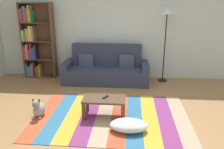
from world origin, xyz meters
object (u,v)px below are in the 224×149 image
object	(u,v)px
dog	(38,109)
standing_lamp	(167,21)
coffee_table	(104,101)
pouf	(129,125)
couch	(106,70)
tv_remote	(105,97)
bookshelf	(35,43)

from	to	relation	value
dog	standing_lamp	distance (m)	3.77
coffee_table	pouf	world-z (taller)	coffee_table
couch	tv_remote	world-z (taller)	couch
couch	standing_lamp	world-z (taller)	standing_lamp
couch	standing_lamp	size ratio (longest dim) A/B	1.17
couch	coffee_table	world-z (taller)	couch
bookshelf	pouf	distance (m)	3.95
pouf	dog	distance (m)	1.77
couch	tv_remote	xyz separation A→B (m)	(0.20, -1.94, 0.05)
coffee_table	standing_lamp	bearing A→B (deg)	57.81
coffee_table	tv_remote	world-z (taller)	tv_remote
tv_remote	coffee_table	bearing A→B (deg)	-98.87
bookshelf	standing_lamp	size ratio (longest dim) A/B	1.07
bookshelf	tv_remote	bearing A→B (deg)	-44.74
pouf	standing_lamp	size ratio (longest dim) A/B	0.33
standing_lamp	coffee_table	bearing A→B (deg)	-122.19
standing_lamp	tv_remote	size ratio (longest dim) A/B	12.90
bookshelf	dog	world-z (taller)	bookshelf
coffee_table	couch	bearing A→B (deg)	95.22
bookshelf	dog	size ratio (longest dim) A/B	5.22
dog	standing_lamp	xyz separation A→B (m)	(2.62, 2.29, 1.45)
pouf	dog	world-z (taller)	dog
standing_lamp	bookshelf	bearing A→B (deg)	178.69
pouf	standing_lamp	bearing A→B (deg)	71.49
tv_remote	couch	bearing A→B (deg)	123.34
coffee_table	tv_remote	xyz separation A→B (m)	(0.02, 0.03, 0.08)
couch	bookshelf	size ratio (longest dim) A/B	1.09
dog	pouf	bearing A→B (deg)	-12.14
dog	coffee_table	bearing A→B (deg)	5.37
dog	standing_lamp	world-z (taller)	standing_lamp
coffee_table	tv_remote	distance (m)	0.09
bookshelf	tv_remote	size ratio (longest dim) A/B	13.83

